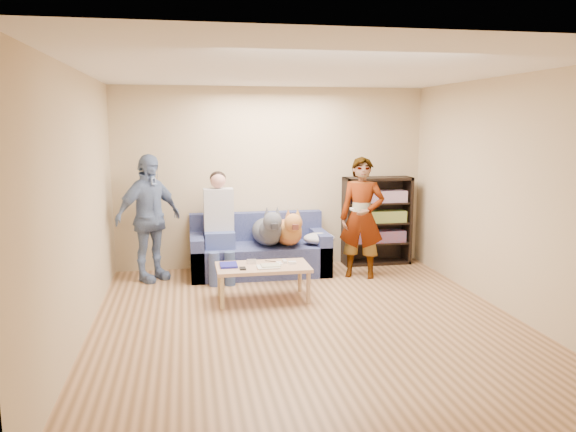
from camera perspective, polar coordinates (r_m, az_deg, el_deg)
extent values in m
plane|color=brown|center=(6.04, 2.08, -10.78)|extent=(5.00, 5.00, 0.00)
plane|color=white|center=(5.70, 2.24, 14.60)|extent=(5.00, 5.00, 0.00)
plane|color=tan|center=(8.17, -1.64, 3.89)|extent=(4.50, 0.00, 4.50)
plane|color=tan|center=(3.37, 11.43, -4.23)|extent=(4.50, 0.00, 4.50)
plane|color=tan|center=(5.68, -20.58, 0.87)|extent=(0.00, 5.00, 5.00)
plane|color=tan|center=(6.59, 21.65, 1.90)|extent=(0.00, 5.00, 5.00)
ellipsoid|color=#AAAAAF|center=(7.80, 3.20, -2.28)|extent=(0.45, 0.38, 0.15)
imported|color=gray|center=(7.66, 7.51, -0.17)|extent=(0.70, 0.60, 1.64)
imported|color=#7493BA|center=(7.65, -13.97, -0.20)|extent=(1.03, 0.94, 1.69)
cube|color=silver|center=(7.39, 6.53, 0.70)|extent=(0.04, 0.11, 0.03)
cube|color=navy|center=(6.68, -6.06, -4.97)|extent=(0.20, 0.26, 0.03)
cube|color=silver|center=(6.58, -2.03, -5.18)|extent=(0.26, 0.20, 0.02)
cube|color=#B0AD8D|center=(6.60, -1.80, -5.02)|extent=(0.22, 0.17, 0.01)
cube|color=silver|center=(6.77, -3.73, -4.64)|extent=(0.11, 0.06, 0.05)
cube|color=silver|center=(6.80, -0.35, -4.62)|extent=(0.04, 0.13, 0.03)
cube|color=white|center=(6.74, 0.44, -4.75)|extent=(0.09, 0.06, 0.03)
cylinder|color=white|center=(6.68, -0.85, -4.94)|extent=(0.07, 0.07, 0.02)
cylinder|color=white|center=(6.75, -0.96, -4.77)|extent=(0.07, 0.07, 0.02)
cylinder|color=orange|center=(6.51, -2.56, -5.37)|extent=(0.13, 0.06, 0.01)
cylinder|color=black|center=(6.86, -1.79, -4.61)|extent=(0.13, 0.08, 0.01)
cube|color=black|center=(6.53, -4.62, -5.33)|extent=(0.07, 0.12, 0.02)
cube|color=#515B93|center=(7.88, -2.91, -4.38)|extent=(1.90, 0.85, 0.42)
cube|color=#515B93|center=(8.12, -3.24, -1.01)|extent=(1.90, 0.18, 0.40)
cube|color=#515B93|center=(7.80, -9.21, -4.03)|extent=(0.18, 0.85, 0.58)
cube|color=#515B93|center=(8.01, 3.21, -3.56)|extent=(0.18, 0.85, 0.58)
cube|color=#455A99|center=(7.68, -6.96, -2.35)|extent=(0.40, 0.38, 0.22)
cylinder|color=#46609A|center=(7.34, -7.49, -5.48)|extent=(0.14, 0.14, 0.47)
cylinder|color=#3B4983|center=(7.35, -5.93, -5.42)|extent=(0.14, 0.14, 0.47)
cube|color=silver|center=(7.71, -7.06, 0.64)|extent=(0.40, 0.24, 0.58)
sphere|color=tan|center=(7.66, -7.12, 3.60)|extent=(0.21, 0.21, 0.21)
ellipsoid|color=black|center=(7.68, -7.14, 3.85)|extent=(0.22, 0.22, 0.19)
ellipsoid|color=#494B53|center=(7.79, -2.14, -1.58)|extent=(0.41, 0.86, 0.36)
sphere|color=#4D4F58|center=(7.46, -1.79, -1.42)|extent=(0.31, 0.31, 0.31)
sphere|color=#4F5259|center=(7.27, -1.59, -0.56)|extent=(0.25, 0.25, 0.25)
cube|color=black|center=(7.15, -1.43, -1.02)|extent=(0.08, 0.12, 0.07)
cone|color=#50525B|center=(7.26, -2.16, 0.48)|extent=(0.08, 0.08, 0.12)
cone|color=#51565C|center=(7.28, -1.09, 0.51)|extent=(0.08, 0.08, 0.12)
cylinder|color=#474851|center=(8.21, -2.56, -1.27)|extent=(0.05, 0.28, 0.16)
ellipsoid|color=#B75A38|center=(7.79, -0.10, -1.65)|extent=(0.39, 0.82, 0.34)
sphere|color=#B16C36|center=(7.49, 0.30, -1.49)|extent=(0.30, 0.30, 0.30)
sphere|color=#C96E3D|center=(7.31, 0.54, -0.67)|extent=(0.24, 0.24, 0.24)
cube|color=#4F241B|center=(7.20, 0.71, -1.10)|extent=(0.07, 0.11, 0.07)
cone|color=#B47237|center=(7.30, 0.02, 0.31)|extent=(0.07, 0.07, 0.11)
cone|color=#B67437|center=(7.32, 0.99, 0.34)|extent=(0.07, 0.07, 0.11)
cylinder|color=#A66832|center=(8.18, -0.59, -1.37)|extent=(0.05, 0.27, 0.16)
cube|color=tan|center=(6.68, -2.58, -5.22)|extent=(1.10, 0.60, 0.04)
cylinder|color=#D5B683|center=(6.45, -6.71, -7.75)|extent=(0.05, 0.05, 0.38)
cylinder|color=tan|center=(6.58, 2.09, -7.33)|extent=(0.05, 0.05, 0.38)
cylinder|color=tan|center=(6.93, -6.98, -6.54)|extent=(0.05, 0.05, 0.38)
cylinder|color=tan|center=(7.05, 1.21, -6.18)|extent=(0.05, 0.05, 0.38)
cube|color=black|center=(8.31, 5.88, -0.58)|extent=(0.04, 0.34, 1.30)
cube|color=black|center=(8.63, 12.01, -0.38)|extent=(0.04, 0.34, 1.30)
cube|color=black|center=(8.37, 9.11, 3.77)|extent=(1.00, 0.34, 0.04)
cube|color=black|center=(8.59, 8.89, -4.62)|extent=(1.00, 0.34, 0.04)
cube|color=black|center=(8.61, 8.65, -0.30)|extent=(1.00, 0.02, 1.30)
cube|color=black|center=(8.52, 8.95, -2.67)|extent=(0.94, 0.32, 0.03)
cube|color=black|center=(8.46, 9.00, -0.68)|extent=(0.94, 0.32, 0.02)
cube|color=black|center=(8.42, 9.05, 1.33)|extent=(0.94, 0.32, 0.02)
cube|color=#B23333|center=(8.48, 9.01, -2.05)|extent=(0.84, 0.24, 0.17)
cube|color=gold|center=(8.43, 9.06, -0.05)|extent=(0.84, 0.24, 0.17)
cube|color=#994C99|center=(8.38, 9.11, 1.97)|extent=(0.84, 0.24, 0.17)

